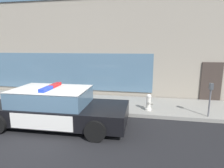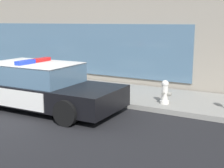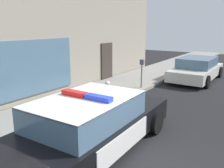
% 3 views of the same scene
% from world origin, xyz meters
% --- Properties ---
extents(ground, '(48.00, 48.00, 0.00)m').
position_xyz_m(ground, '(0.00, 0.00, 0.00)').
color(ground, black).
extents(sidewalk, '(48.00, 2.79, 0.15)m').
position_xyz_m(sidewalk, '(0.00, 3.92, 0.07)').
color(sidewalk, gray).
rests_on(sidewalk, ground).
extents(storefront_building, '(24.32, 8.43, 8.24)m').
position_xyz_m(storefront_building, '(-0.97, 9.53, 4.12)').
color(storefront_building, gray).
rests_on(storefront_building, ground).
extents(police_cruiser, '(5.15, 2.25, 1.49)m').
position_xyz_m(police_cruiser, '(-0.17, 1.27, 0.68)').
color(police_cruiser, black).
rests_on(police_cruiser, ground).
extents(fire_hydrant, '(0.34, 0.39, 0.73)m').
position_xyz_m(fire_hydrant, '(3.20, 3.11, 0.50)').
color(fire_hydrant, silver).
rests_on(fire_hydrant, sidewalk).
extents(parking_meter, '(0.12, 0.18, 1.34)m').
position_xyz_m(parking_meter, '(5.53, 2.78, 1.08)').
color(parking_meter, slate).
rests_on(parking_meter, sidewalk).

